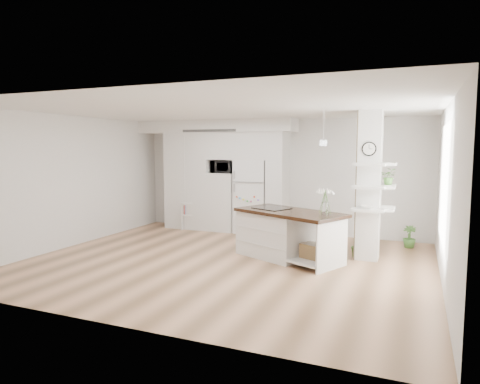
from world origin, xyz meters
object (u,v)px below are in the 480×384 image
(refrigerator, at_px, (253,196))
(floor_plant_a, at_px, (358,246))
(kitchen_island, at_px, (280,232))
(bookshelf, at_px, (194,217))

(refrigerator, height_order, floor_plant_a, refrigerator)
(refrigerator, bearing_deg, kitchen_island, -56.62)
(floor_plant_a, bearing_deg, refrigerator, 150.86)
(bookshelf, height_order, floor_plant_a, bookshelf)
(refrigerator, bearing_deg, bookshelf, -173.43)
(refrigerator, xyz_separation_m, kitchen_island, (1.31, -1.99, -0.41))
(floor_plant_a, bearing_deg, bookshelf, 162.54)
(refrigerator, xyz_separation_m, bookshelf, (-1.50, -0.17, -0.58))
(bookshelf, distance_m, floor_plant_a, 4.36)
(refrigerator, distance_m, kitchen_island, 2.41)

